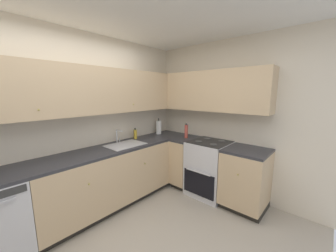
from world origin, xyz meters
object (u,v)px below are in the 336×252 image
at_px(soap_bottle, 135,134).
at_px(paper_towel_roll, 159,127).
at_px(oil_bottle, 186,131).
at_px(oven_range, 209,168).

xyz_separation_m(soap_bottle, paper_towel_roll, (0.57, -0.02, 0.05)).
relative_size(paper_towel_roll, oil_bottle, 1.23).
distance_m(oven_range, oil_bottle, 0.74).
bearing_deg(paper_towel_roll, oven_range, -84.84).
distance_m(paper_towel_roll, oil_bottle, 0.62).
distance_m(soap_bottle, oil_bottle, 0.91).
distance_m(soap_bottle, paper_towel_roll, 0.57).
bearing_deg(soap_bottle, oven_range, -59.01).
height_order(oven_range, paper_towel_roll, paper_towel_roll).
bearing_deg(oil_bottle, soap_bottle, 135.58).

